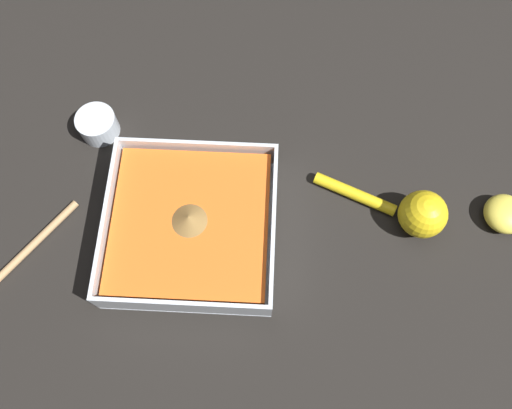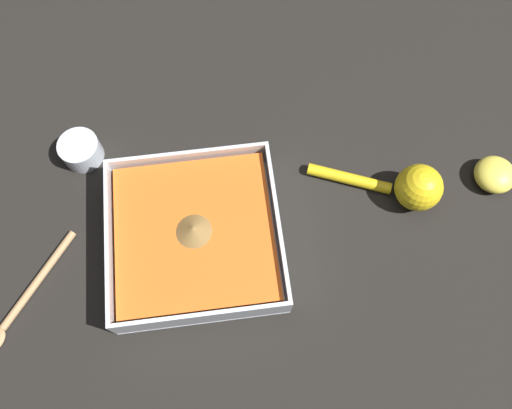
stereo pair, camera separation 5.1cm
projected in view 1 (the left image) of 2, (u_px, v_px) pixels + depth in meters
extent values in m
plane|color=black|center=(177.00, 203.00, 0.83)|extent=(4.00, 4.00, 0.00)
cube|color=silver|center=(193.00, 231.00, 0.80)|extent=(0.26, 0.26, 0.01)
cube|color=silver|center=(182.00, 306.00, 0.73)|extent=(0.26, 0.01, 0.06)
cube|color=silver|center=(198.00, 151.00, 0.82)|extent=(0.26, 0.01, 0.06)
cube|color=silver|center=(109.00, 220.00, 0.78)|extent=(0.01, 0.25, 0.06)
cube|color=silver|center=(273.00, 228.00, 0.77)|extent=(0.01, 0.25, 0.06)
cube|color=orange|center=(191.00, 225.00, 0.78)|extent=(0.24, 0.24, 0.04)
cone|color=brown|center=(189.00, 219.00, 0.75)|extent=(0.05, 0.05, 0.02)
cylinder|color=silver|center=(98.00, 125.00, 0.86)|extent=(0.07, 0.07, 0.04)
cylinder|color=brown|center=(99.00, 126.00, 0.86)|extent=(0.06, 0.06, 0.02)
sphere|color=yellow|center=(423.00, 214.00, 0.78)|extent=(0.08, 0.08, 0.08)
cylinder|color=yellow|center=(355.00, 194.00, 0.82)|extent=(0.14, 0.07, 0.02)
ellipsoid|color=#EFDB4C|center=(506.00, 217.00, 0.80)|extent=(0.07, 0.07, 0.04)
cylinder|color=tan|center=(36.00, 242.00, 0.80)|extent=(0.11, 0.15, 0.01)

